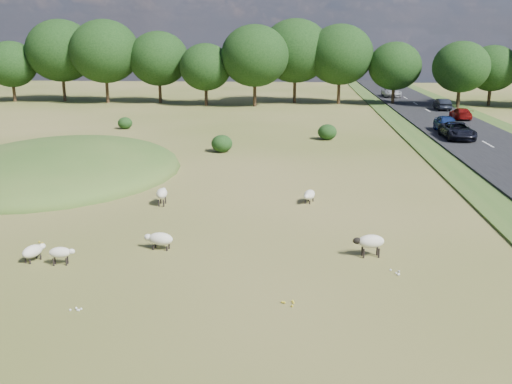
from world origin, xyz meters
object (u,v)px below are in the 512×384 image
(sheep_1, at_px, (162,193))
(car_4, at_px, (391,92))
(sheep_5, at_px, (309,195))
(car_0, at_px, (447,124))
(sheep_2, at_px, (370,242))
(sheep_3, at_px, (33,251))
(car_2, at_px, (442,104))
(car_1, at_px, (392,81))
(sheep_4, at_px, (61,253))
(car_6, at_px, (458,131))
(sheep_0, at_px, (160,239))
(car_5, at_px, (461,113))

(sheep_1, xyz_separation_m, car_4, (21.28, 61.08, 0.36))
(sheep_5, xyz_separation_m, car_0, (13.29, 24.92, 0.56))
(sheep_2, height_order, sheep_5, sheep_2)
(sheep_1, relative_size, sheep_3, 1.07)
(car_4, bearing_deg, car_2, -77.30)
(sheep_3, xyz_separation_m, car_1, (28.35, 94.30, 0.55))
(sheep_4, relative_size, car_2, 0.25)
(car_6, bearing_deg, sheep_3, -128.88)
(car_4, bearing_deg, sheep_0, -106.23)
(sheep_3, relative_size, car_0, 0.27)
(sheep_0, distance_m, sheep_1, 6.89)
(sheep_3, xyz_separation_m, car_6, (24.55, 30.44, 0.55))
(car_0, height_order, car_6, car_0)
(car_1, xyz_separation_m, car_6, (-3.80, -63.86, -0.00))
(sheep_5, xyz_separation_m, car_2, (17.09, 43.15, 0.49))
(sheep_0, relative_size, sheep_4, 1.26)
(car_0, height_order, car_4, car_0)
(sheep_4, height_order, car_0, car_0)
(car_6, bearing_deg, sheep_4, -127.11)
(sheep_2, xyz_separation_m, car_1, (14.67, 92.73, 0.31))
(car_1, height_order, car_4, car_4)
(sheep_3, bearing_deg, car_6, -17.87)
(sheep_0, height_order, car_5, car_5)
(sheep_4, bearing_deg, car_0, 48.35)
(sheep_5, bearing_deg, sheep_3, -31.85)
(sheep_0, bearing_deg, car_4, -98.58)
(sheep_2, xyz_separation_m, car_4, (10.87, 67.98, 0.35))
(car_0, height_order, car_2, car_0)
(car_2, distance_m, car_6, 22.56)
(sheep_3, xyz_separation_m, car_2, (28.35, 52.68, 0.52))
(sheep_1, xyz_separation_m, car_0, (21.28, 25.99, 0.36))
(car_4, bearing_deg, car_1, 81.27)
(car_2, bearing_deg, sheep_0, 65.20)
(sheep_5, height_order, car_6, car_6)
(sheep_5, distance_m, car_1, 86.48)
(sheep_2, relative_size, sheep_3, 1.11)
(sheep_0, xyz_separation_m, car_1, (23.54, 92.56, 0.51))
(sheep_4, xyz_separation_m, car_5, (27.06, 44.18, 0.35))
(sheep_0, distance_m, car_6, 34.84)
(sheep_0, xyz_separation_m, car_0, (19.74, 32.71, 0.54))
(sheep_2, distance_m, sheep_3, 13.76)
(sheep_4, height_order, car_6, car_6)
(car_4, bearing_deg, sheep_1, -109.21)
(sheep_0, xyz_separation_m, car_4, (19.74, 67.80, 0.54))
(sheep_1, xyz_separation_m, sheep_5, (7.98, 1.07, -0.20))
(sheep_2, xyz_separation_m, car_5, (14.67, 42.31, 0.20))
(sheep_3, height_order, car_0, car_0)
(car_0, height_order, car_5, car_0)
(sheep_5, bearing_deg, car_6, 165.45)
(sheep_4, xyz_separation_m, sheep_5, (9.96, 9.83, -0.07))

